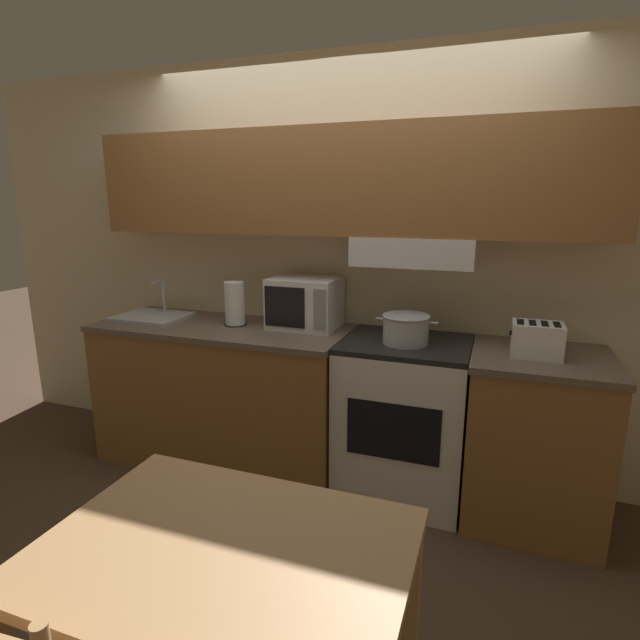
% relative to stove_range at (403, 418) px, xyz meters
% --- Properties ---
extents(ground_plane, '(16.00, 16.00, 0.00)m').
position_rel_stove_range_xyz_m(ground_plane, '(-0.47, 0.30, -0.46)').
color(ground_plane, '#4C3828').
extents(wall_back, '(5.41, 0.38, 2.55)m').
position_rel_stove_range_xyz_m(wall_back, '(-0.45, 0.24, 1.05)').
color(wall_back, beige).
rests_on(wall_back, ground_plane).
extents(lower_counter_main, '(1.62, 0.66, 0.93)m').
position_rel_stove_range_xyz_m(lower_counter_main, '(-1.17, -0.02, 0.00)').
color(lower_counter_main, '#936033').
rests_on(lower_counter_main, ground_plane).
extents(lower_counter_right_stub, '(0.69, 0.66, 0.93)m').
position_rel_stove_range_xyz_m(lower_counter_right_stub, '(0.70, -0.02, 0.00)').
color(lower_counter_right_stub, '#936033').
rests_on(lower_counter_right_stub, ground_plane).
extents(stove_range, '(0.71, 0.61, 0.93)m').
position_rel_stove_range_xyz_m(stove_range, '(0.00, 0.00, 0.00)').
color(stove_range, white).
rests_on(stove_range, ground_plane).
extents(cooking_pot, '(0.34, 0.26, 0.16)m').
position_rel_stove_range_xyz_m(cooking_pot, '(0.00, -0.04, 0.55)').
color(cooking_pot, '#B7BABF').
rests_on(cooking_pot, stove_range).
extents(microwave, '(0.41, 0.34, 0.31)m').
position_rel_stove_range_xyz_m(microwave, '(-0.65, 0.12, 0.62)').
color(microwave, white).
rests_on(microwave, lower_counter_main).
extents(toaster, '(0.25, 0.19, 0.17)m').
position_rel_stove_range_xyz_m(toaster, '(0.66, -0.05, 0.55)').
color(toaster, white).
rests_on(toaster, lower_counter_right_stub).
extents(sink_basin, '(0.46, 0.37, 0.25)m').
position_rel_stove_range_xyz_m(sink_basin, '(-1.70, -0.02, 0.48)').
color(sink_basin, '#B7BABF').
rests_on(sink_basin, lower_counter_main).
extents(paper_towel_roll, '(0.14, 0.14, 0.28)m').
position_rel_stove_range_xyz_m(paper_towel_roll, '(-1.09, 0.01, 0.60)').
color(paper_towel_roll, black).
rests_on(paper_towel_roll, lower_counter_main).
extents(dining_table, '(1.02, 0.73, 0.77)m').
position_rel_stove_range_xyz_m(dining_table, '(-0.20, -1.66, 0.19)').
color(dining_table, tan).
rests_on(dining_table, ground_plane).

